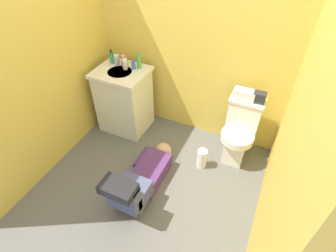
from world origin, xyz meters
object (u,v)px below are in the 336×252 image
bottle_pink (124,61)px  soap_dispenser (112,58)px  toiletry_bag (259,97)px  bottle_blue (134,65)px  tissue_box (244,94)px  bottle_white (125,64)px  person_plumber (141,179)px  paper_towel_roll (202,158)px  vanity_cabinet (124,99)px  bottle_green (139,61)px  bottle_clear (117,60)px  toilet (239,132)px  faucet (127,61)px

bottle_pink → soap_dispenser: bearing=176.8°
toiletry_bag → bottle_blue: (-1.42, -0.05, 0.07)m
tissue_box → bottle_white: bearing=-175.9°
soap_dispenser → bottle_pink: soap_dispenser is taller
person_plumber → paper_towel_roll: bearing=51.1°
vanity_cabinet → paper_towel_roll: (1.13, -0.26, -0.30)m
bottle_green → paper_towel_roll: bearing=-22.7°
bottle_blue → toiletry_bag: bearing=2.0°
bottle_clear → toiletry_bag: bearing=1.9°
bottle_pink → person_plumber: bearing=-53.3°
tissue_box → toiletry_bag: 0.15m
bottle_blue → bottle_clear: bearing=-178.8°
toilet → vanity_cabinet: 1.43m
faucet → soap_dispenser: (-0.19, -0.02, 0.02)m
toilet → bottle_clear: bearing=178.7°
tissue_box → bottle_clear: bearing=-177.9°
bottle_white → bottle_blue: bottle_white is taller
toilet → person_plumber: 1.18m
bottle_blue → bottle_green: 0.08m
toilet → tissue_box: 0.44m
vanity_cabinet → toiletry_bag: size_ratio=6.61×
bottle_clear → bottle_pink: 0.09m
soap_dispenser → bottle_blue: size_ratio=1.64×
person_plumber → toilet: bearing=49.5°
bottle_pink → bottle_green: bearing=11.9°
soap_dispenser → bottle_green: bottle_green is taller
bottle_pink → vanity_cabinet: bearing=-79.5°
tissue_box → soap_dispenser: size_ratio=1.33×
vanity_cabinet → bottle_white: bottle_white is taller
faucet → vanity_cabinet: bearing=-90.0°
bottle_blue → paper_towel_roll: bottle_blue is taller
vanity_cabinet → paper_towel_roll: size_ratio=3.44×
vanity_cabinet → bottle_blue: size_ratio=8.08×
bottle_white → toiletry_bag: bearing=3.7°
person_plumber → bottle_blue: size_ratio=10.49×
soap_dispenser → paper_towel_roll: size_ratio=0.70×
bottle_clear → bottle_white: 0.14m
toilet → bottle_green: bearing=176.1°
person_plumber → soap_dispenser: 1.46m
bottle_clear → bottle_white: size_ratio=1.06×
bottle_white → soap_dispenser: bearing=164.0°
soap_dispenser → vanity_cabinet: bearing=-32.4°
bottle_white → vanity_cabinet: bearing=-116.1°
toilet → vanity_cabinet: size_ratio=0.91×
vanity_cabinet → faucet: 0.47m
bottle_pink → bottle_blue: bearing=-2.8°
person_plumber → bottle_clear: bottle_clear is taller
person_plumber → bottle_white: bearing=126.3°
person_plumber → bottle_clear: size_ratio=8.33×
toilet → bottle_white: size_ratio=6.22×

